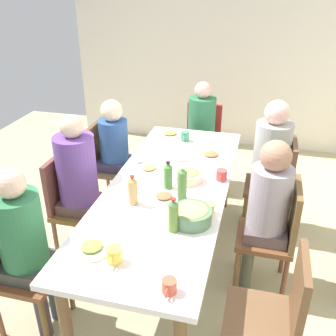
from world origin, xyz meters
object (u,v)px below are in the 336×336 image
(cup_3, at_px, (185,136))
(chair_5, at_px, (202,140))
(bottle_3, at_px, (173,216))
(cup_5, at_px, (221,175))
(plate_1, at_px, (149,169))
(cup_2, at_px, (178,155))
(person_1, at_px, (79,177))
(chair_4, at_px, (277,231))
(chair_6, at_px, (277,181))
(person_5, at_px, (201,127))
(plate_2, at_px, (211,155))
(plate_0, at_px, (164,197))
(cup_6, at_px, (169,286))
(bowl_1, at_px, (191,214))
(cup_7, at_px, (208,209))
(bottle_0, at_px, (133,191))
(chair_2, at_px, (108,161))
(chair_3, at_px, (276,313))
(plate_4, at_px, (92,248))
(bottle_1, at_px, (182,184))
(cup_0, at_px, (128,187))
(cup_4, at_px, (137,159))
(cup_1, at_px, (114,255))
(bottle_2, at_px, (168,176))
(person_6, at_px, (270,156))
(plate_3, at_px, (169,134))
(chair_1, at_px, (72,202))
(chair_0, at_px, (17,263))
(dining_table, at_px, (168,195))
(person_2, at_px, (115,146))
(person_4, at_px, (267,204))
(bowl_0, at_px, (188,176))
(person_0, at_px, (24,240))

(cup_3, bearing_deg, chair_5, 175.16)
(bottle_3, bearing_deg, cup_5, 164.05)
(plate_1, distance_m, cup_2, 0.30)
(person_1, xyz_separation_m, chair_4, (0.00, 1.53, -0.24))
(chair_6, xyz_separation_m, bottle_3, (1.28, -0.65, 0.37))
(person_5, bearing_deg, plate_2, 15.03)
(plate_0, bearing_deg, cup_6, 16.64)
(bowl_1, bearing_deg, cup_5, 169.16)
(plate_1, height_order, cup_2, cup_2)
(cup_7, relative_size, bottle_0, 0.55)
(chair_2, relative_size, chair_3, 1.00)
(plate_0, relative_size, plate_1, 0.94)
(plate_2, bearing_deg, chair_4, 45.24)
(plate_4, bearing_deg, person_1, -149.33)
(bowl_1, height_order, bottle_3, bottle_3)
(chair_6, distance_m, bottle_1, 1.20)
(chair_5, relative_size, bottle_1, 3.60)
(cup_0, relative_size, cup_4, 0.86)
(cup_5, bearing_deg, chair_4, 66.90)
(cup_2, xyz_separation_m, cup_6, (1.46, 0.30, -0.01))
(cup_1, height_order, bottle_2, bottle_2)
(person_6, relative_size, bowl_1, 4.86)
(chair_4, relative_size, plate_3, 3.63)
(chair_1, distance_m, cup_0, 0.66)
(plate_2, bearing_deg, cup_2, -62.06)
(plate_4, xyz_separation_m, cup_2, (-1.25, 0.21, 0.03))
(chair_0, height_order, person_6, person_6)
(person_5, distance_m, cup_4, 1.18)
(dining_table, xyz_separation_m, cup_1, (0.88, -0.08, 0.12))
(person_2, xyz_separation_m, plate_1, (0.56, 0.51, 0.10))
(person_4, bearing_deg, person_5, -153.33)
(cup_1, relative_size, cup_2, 1.04)
(chair_2, distance_m, cup_5, 1.35)
(person_1, bearing_deg, bowl_0, 97.74)
(bottle_1, bearing_deg, chair_6, 143.44)
(cup_3, relative_size, cup_7, 0.96)
(chair_2, distance_m, chair_4, 1.79)
(person_6, height_order, cup_4, person_6)
(chair_5, bearing_deg, bowl_0, 5.03)
(cup_6, distance_m, cup_7, 0.74)
(cup_3, xyz_separation_m, bottle_3, (1.38, 0.22, 0.06))
(cup_2, xyz_separation_m, cup_5, (0.25, 0.40, -0.01))
(plate_0, xyz_separation_m, bottle_0, (0.11, -0.19, 0.09))
(chair_4, relative_size, cup_0, 8.42)
(person_0, height_order, person_1, person_1)
(person_1, bearing_deg, bottle_3, 59.68)
(plate_1, bearing_deg, cup_2, 141.81)
(plate_4, relative_size, cup_6, 2.06)
(chair_0, xyz_separation_m, cup_0, (-0.61, 0.56, 0.31))
(cup_1, bearing_deg, chair_4, 134.64)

